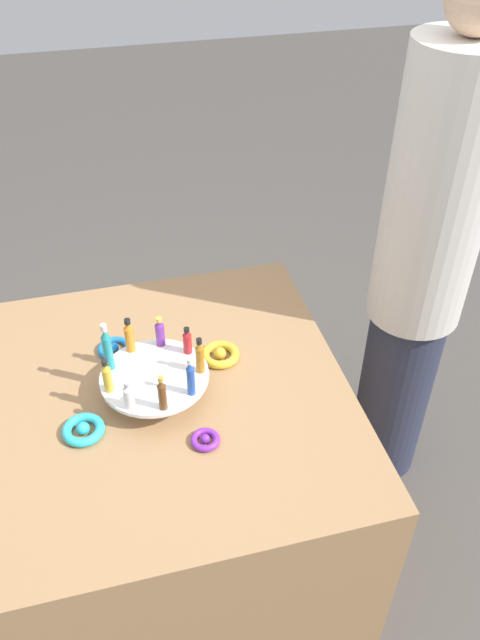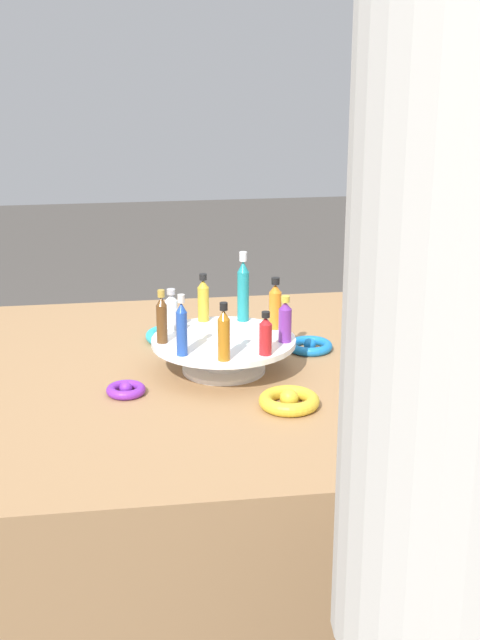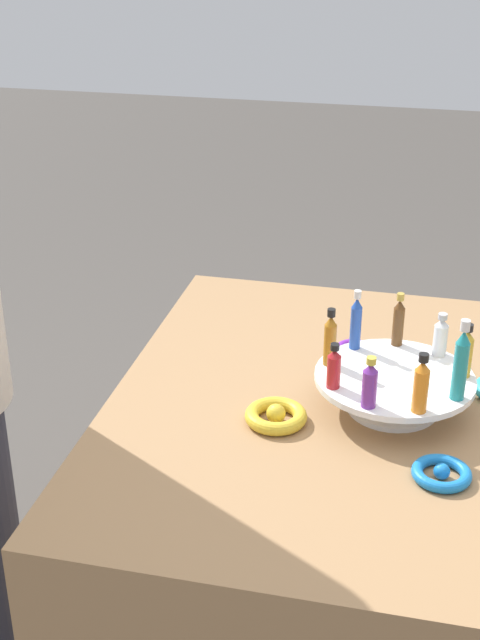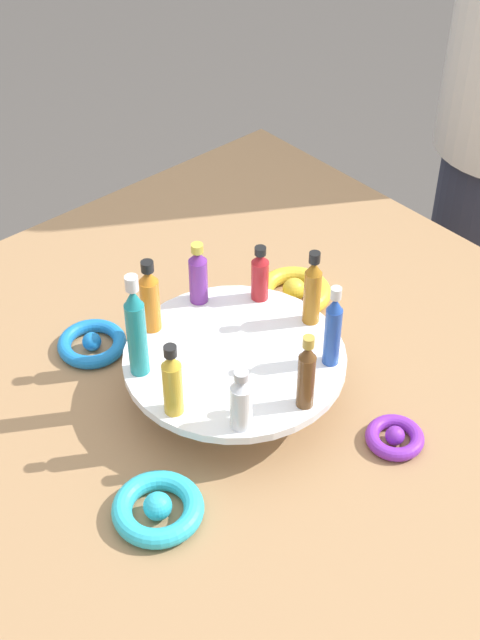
{
  "view_description": "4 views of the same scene",
  "coord_description": "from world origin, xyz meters",
  "px_view_note": "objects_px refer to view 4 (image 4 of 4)",
  "views": [
    {
      "loc": [
        1.23,
        -0.07,
        2.01
      ],
      "look_at": [
        -0.05,
        0.25,
        0.92
      ],
      "focal_mm": 35.0,
      "sensor_mm": 36.0,
      "label": 1
    },
    {
      "loc": [
        0.22,
        1.71,
        1.41
      ],
      "look_at": [
        -0.02,
        0.1,
        0.88
      ],
      "focal_mm": 50.0,
      "sensor_mm": 36.0,
      "label": 2
    },
    {
      "loc": [
        -1.47,
        -0.05,
        1.63
      ],
      "look_at": [
        -0.05,
        0.28,
        0.92
      ],
      "focal_mm": 50.0,
      "sensor_mm": 36.0,
      "label": 3
    },
    {
      "loc": [
        0.66,
        -0.57,
        1.61
      ],
      "look_at": [
        -0.0,
        0.01,
        0.87
      ],
      "focal_mm": 50.0,
      "sensor_mm": 36.0,
      "label": 4
    }
  ],
  "objects_px": {
    "ribbon_bow_blue": "(92,343)",
    "ribbon_bow_purple": "(395,437)",
    "ribbon_bow_gold": "(294,292)",
    "ribbon_bow_teal": "(158,508)",
    "bottle_clear": "(241,401)",
    "bottle_amber": "(312,290)",
    "bottle_teal": "(136,329)",
    "display_stand": "(235,367)",
    "bottle_purple": "(198,275)",
    "bottle_orange": "(150,298)",
    "bottle_blue": "(333,329)",
    "bottle_red": "(260,275)",
    "bottle_brown": "(306,374)",
    "bottle_gold": "(172,382)"
  },
  "relations": [
    {
      "from": "bottle_brown",
      "to": "ribbon_bow_gold",
      "type": "height_order",
      "value": "bottle_brown"
    },
    {
      "from": "bottle_amber",
      "to": "bottle_purple",
      "type": "bearing_deg",
      "value": -147.26
    },
    {
      "from": "ribbon_bow_gold",
      "to": "bottle_gold",
      "type": "bearing_deg",
      "value": -69.25
    },
    {
      "from": "bottle_clear",
      "to": "bottle_amber",
      "type": "bearing_deg",
      "value": 112.74
    },
    {
      "from": "display_stand",
      "to": "bottle_blue",
      "type": "height_order",
      "value": "bottle_blue"
    },
    {
      "from": "ribbon_bow_blue",
      "to": "ribbon_bow_teal",
      "type": "distance_m",
      "value": 0.32
    },
    {
      "from": "ribbon_bow_blue",
      "to": "ribbon_bow_teal",
      "type": "xyz_separation_m",
      "value": [
        0.3,
        -0.11,
        0.0
      ]
    },
    {
      "from": "display_stand",
      "to": "bottle_clear",
      "type": "bearing_deg",
      "value": -37.26
    },
    {
      "from": "bottle_clear",
      "to": "display_stand",
      "type": "bearing_deg",
      "value": 142.74
    },
    {
      "from": "bottle_teal",
      "to": "bottle_red",
      "type": "bearing_deg",
      "value": 92.74
    },
    {
      "from": "ribbon_bow_blue",
      "to": "ribbon_bow_purple",
      "type": "bearing_deg",
      "value": 25.21
    },
    {
      "from": "bottle_blue",
      "to": "ribbon_bow_teal",
      "type": "distance_m",
      "value": 0.31
    },
    {
      "from": "ribbon_bow_blue",
      "to": "ribbon_bow_purple",
      "type": "relative_size",
      "value": 1.31
    },
    {
      "from": "bottle_teal",
      "to": "bottle_clear",
      "type": "relative_size",
      "value": 1.74
    },
    {
      "from": "bottle_teal",
      "to": "ribbon_bow_purple",
      "type": "xyz_separation_m",
      "value": [
        0.26,
        0.21,
        -0.13
      ]
    },
    {
      "from": "ribbon_bow_purple",
      "to": "bottle_orange",
      "type": "bearing_deg",
      "value": -155.68
    },
    {
      "from": "bottle_clear",
      "to": "bottle_red",
      "type": "height_order",
      "value": "same"
    },
    {
      "from": "bottle_clear",
      "to": "ribbon_bow_teal",
      "type": "relative_size",
      "value": 0.79
    },
    {
      "from": "bottle_amber",
      "to": "bottle_clear",
      "type": "bearing_deg",
      "value": -67.26
    },
    {
      "from": "ribbon_bow_blue",
      "to": "bottle_brown",
      "type": "bearing_deg",
      "value": 17.2
    },
    {
      "from": "bottle_clear",
      "to": "bottle_amber",
      "type": "height_order",
      "value": "bottle_amber"
    },
    {
      "from": "bottle_orange",
      "to": "bottle_gold",
      "type": "xyz_separation_m",
      "value": [
        0.14,
        -0.07,
        -0.0
      ]
    },
    {
      "from": "bottle_brown",
      "to": "bottle_blue",
      "type": "relative_size",
      "value": 0.9
    },
    {
      "from": "display_stand",
      "to": "bottle_amber",
      "type": "xyz_separation_m",
      "value": [
        0.02,
        0.13,
        0.08
      ]
    },
    {
      "from": "bottle_amber",
      "to": "ribbon_bow_teal",
      "type": "xyz_separation_m",
      "value": [
        0.08,
        -0.33,
        -0.11
      ]
    },
    {
      "from": "bottle_brown",
      "to": "ribbon_bow_purple",
      "type": "distance_m",
      "value": 0.16
    },
    {
      "from": "bottle_blue",
      "to": "bottle_red",
      "type": "distance_m",
      "value": 0.16
    },
    {
      "from": "bottle_teal",
      "to": "ribbon_bow_blue",
      "type": "height_order",
      "value": "bottle_teal"
    },
    {
      "from": "bottle_blue",
      "to": "bottle_red",
      "type": "xyz_separation_m",
      "value": [
        -0.16,
        0.02,
        -0.02
      ]
    },
    {
      "from": "bottle_purple",
      "to": "ribbon_bow_teal",
      "type": "bearing_deg",
      "value": -48.15
    },
    {
      "from": "bottle_teal",
      "to": "bottle_gold",
      "type": "height_order",
      "value": "bottle_teal"
    },
    {
      "from": "bottle_orange",
      "to": "bottle_teal",
      "type": "xyz_separation_m",
      "value": [
        0.06,
        -0.06,
        0.02
      ]
    },
    {
      "from": "bottle_clear",
      "to": "bottle_teal",
      "type": "bearing_deg",
      "value": -167.26
    },
    {
      "from": "ribbon_bow_gold",
      "to": "ribbon_bow_teal",
      "type": "bearing_deg",
      "value": -64.79
    },
    {
      "from": "ribbon_bow_gold",
      "to": "ribbon_bow_purple",
      "type": "bearing_deg",
      "value": -19.79
    },
    {
      "from": "bottle_purple",
      "to": "bottle_clear",
      "type": "xyz_separation_m",
      "value": [
        0.22,
        -0.11,
        -0.0
      ]
    },
    {
      "from": "bottle_red",
      "to": "ribbon_bow_gold",
      "type": "bearing_deg",
      "value": 105.9
    },
    {
      "from": "bottle_clear",
      "to": "ribbon_bow_purple",
      "type": "height_order",
      "value": "bottle_clear"
    },
    {
      "from": "bottle_blue",
      "to": "ribbon_bow_purple",
      "type": "distance_m",
      "value": 0.16
    },
    {
      "from": "bottle_orange",
      "to": "bottle_amber",
      "type": "bearing_deg",
      "value": 52.74
    },
    {
      "from": "display_stand",
      "to": "bottle_purple",
      "type": "height_order",
      "value": "bottle_purple"
    },
    {
      "from": "display_stand",
      "to": "ribbon_bow_gold",
      "type": "relative_size",
      "value": 2.59
    },
    {
      "from": "bottle_teal",
      "to": "bottle_blue",
      "type": "height_order",
      "value": "bottle_teal"
    },
    {
      "from": "display_stand",
      "to": "ribbon_bow_gold",
      "type": "xyz_separation_m",
      "value": [
        -0.1,
        0.2,
        -0.03
      ]
    },
    {
      "from": "ribbon_bow_purple",
      "to": "bottle_brown",
      "type": "bearing_deg",
      "value": -131.04
    },
    {
      "from": "bottle_gold",
      "to": "bottle_clear",
      "type": "bearing_deg",
      "value": 32.74
    },
    {
      "from": "bottle_purple",
      "to": "ribbon_bow_blue",
      "type": "relative_size",
      "value": 0.96
    },
    {
      "from": "bottle_teal",
      "to": "bottle_amber",
      "type": "relative_size",
      "value": 1.33
    },
    {
      "from": "bottle_purple",
      "to": "ribbon_bow_purple",
      "type": "bearing_deg",
      "value": 10.27
    },
    {
      "from": "bottle_clear",
      "to": "bottle_blue",
      "type": "bearing_deg",
      "value": 92.74
    }
  ]
}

